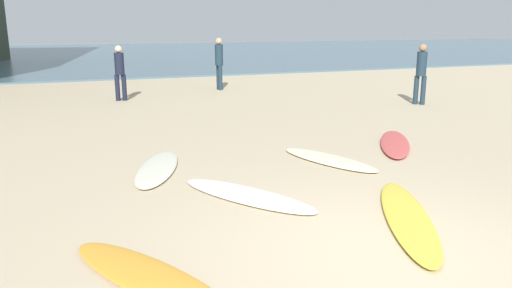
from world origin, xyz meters
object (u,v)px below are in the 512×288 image
surfboard_1 (395,143)px  surfboard_5 (147,276)px  surfboard_0 (247,195)px  surfboard_2 (408,217)px  surfboard_3 (157,168)px  beachgoer_near (120,70)px  surfboard_4 (329,159)px  beachgoer_far (219,61)px  beachgoer_mid (421,71)px

surfboard_1 → surfboard_5: 6.24m
surfboard_0 → surfboard_5: bearing=-164.6°
surfboard_2 → surfboard_3: size_ratio=1.24×
surfboard_0 → surfboard_5: size_ratio=1.04×
surfboard_2 → beachgoer_near: bearing=128.8°
surfboard_0 → surfboard_4: same height
surfboard_1 → surfboard_2: surfboard_1 is taller
surfboard_4 → beachgoer_far: beachgoer_far is taller
surfboard_1 → surfboard_3: (-4.54, 0.04, -0.01)m
surfboard_0 → surfboard_4: size_ratio=1.09×
surfboard_5 → beachgoer_near: 11.25m
surfboard_1 → beachgoer_near: beachgoer_near is taller
surfboard_4 → beachgoer_mid: size_ratio=1.15×
surfboard_0 → surfboard_5: same height
surfboard_1 → surfboard_5: surfboard_1 is taller
surfboard_3 → surfboard_2: bearing=-32.4°
beachgoer_mid → beachgoer_near: bearing=-156.8°
surfboard_2 → surfboard_3: 3.94m
surfboard_3 → surfboard_5: bearing=-81.6°
beachgoer_near → surfboard_3: bearing=90.9°
surfboard_1 → surfboard_5: size_ratio=1.10×
surfboard_0 → beachgoer_near: 9.53m
surfboard_0 → surfboard_3: bearing=86.5°
surfboard_3 → surfboard_5: surfboard_3 is taller
beachgoer_mid → surfboard_1: bearing=-84.7°
surfboard_4 → beachgoer_mid: bearing=19.3°
surfboard_0 → beachgoer_near: bearing=62.3°
surfboard_5 → beachgoer_far: beachgoer_far is taller
surfboard_2 → beachgoer_mid: 9.21m
surfboard_3 → surfboard_5: size_ratio=1.00×
surfboard_3 → beachgoer_near: bearing=107.9°
beachgoer_mid → beachgoer_far: beachgoer_far is taller
surfboard_0 → beachgoer_mid: (7.42, 5.55, 0.94)m
beachgoer_near → surfboard_2: bearing=104.0°
surfboard_4 → beachgoer_far: size_ratio=1.10×
beachgoer_near → surfboard_5: bearing=88.0°
surfboard_4 → beachgoer_far: bearing=64.3°
surfboard_3 → surfboard_4: (2.81, -0.54, -0.00)m
surfboard_2 → beachgoer_far: 12.40m
surfboard_3 → beachgoer_near: (0.35, 7.77, 0.88)m
surfboard_3 → surfboard_4: surfboard_3 is taller
surfboard_4 → surfboard_5: (-3.53, -2.86, -0.00)m
surfboard_1 → surfboard_4: size_ratio=1.16×
surfboard_4 → beachgoer_far: 9.77m
surfboard_0 → surfboard_3: 1.92m
surfboard_5 → beachgoer_far: 13.38m
beachgoer_near → surfboard_1: bearing=121.7°
surfboard_2 → surfboard_1: bearing=83.4°
surfboard_5 → beachgoer_mid: (9.03, 7.24, 0.94)m
surfboard_2 → surfboard_4: surfboard_2 is taller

